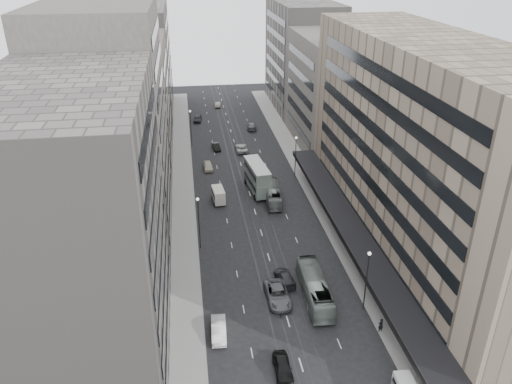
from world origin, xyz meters
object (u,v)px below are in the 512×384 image
panel_van (218,195)px  sedan_2 (278,295)px  bus_far (273,194)px  sedan_0 (283,367)px  double_decker (257,177)px  pedestrian (381,325)px  sedan_1 (219,330)px  bus_near (315,288)px

panel_van → sedan_2: panel_van is taller
bus_far → sedan_0: bearing=86.7°
bus_far → double_decker: 5.12m
sedan_2 → pedestrian: (10.69, -7.55, 0.21)m
double_decker → sedan_2: (-1.99, -31.68, -2.01)m
sedan_2 → sedan_1: bearing=-146.9°
sedan_0 → bus_near: bearing=61.8°
double_decker → sedan_2: bearing=-100.2°
bus_far → pedestrian: (6.52, -34.85, -0.28)m
double_decker → sedan_0: (-3.67, -43.57, -2.11)m
panel_van → pedestrian: bearing=-70.9°
bus_near → sedan_1: bus_near is taller
double_decker → sedan_1: (-9.89, -37.01, -2.07)m
bus_near → double_decker: 32.09m
bus_near → double_decker: size_ratio=1.15×
sedan_1 → sedan_0: bearing=-44.0°
pedestrian → panel_van: bearing=-78.7°
bus_near → double_decker: bearing=-83.2°
pedestrian → bus_near: bearing=-63.3°
bus_far → sedan_2: (-4.17, -27.30, -0.50)m
bus_near → sedan_1: bearing=23.9°
double_decker → sedan_2: 31.81m
bus_far → sedan_1: bus_far is taller
bus_near → pedestrian: bearing=131.7°
pedestrian → bus_far: bearing=-92.3°
double_decker → pedestrian: size_ratio=5.42×
bus_far → sedan_0: bus_far is taller
bus_near → panel_van: size_ratio=2.66×
sedan_1 → pedestrian: (18.59, -2.22, 0.28)m
bus_far → double_decker: double_decker is taller
double_decker → sedan_2: double_decker is taller
bus_far → sedan_0: 39.63m
panel_van → sedan_1: 33.61m
sedan_0 → sedan_1: sedan_1 is taller
sedan_1 → bus_far: bearing=72.3°
double_decker → sedan_1: size_ratio=2.07×
bus_far → pedestrian: 35.46m
pedestrian → double_decker: bearing=-90.4°
bus_far → panel_van: bus_far is taller
sedan_2 → sedan_0: bearing=-98.9°
double_decker → panel_van: bearing=-161.2°
bus_near → bus_far: bearing=-86.9°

